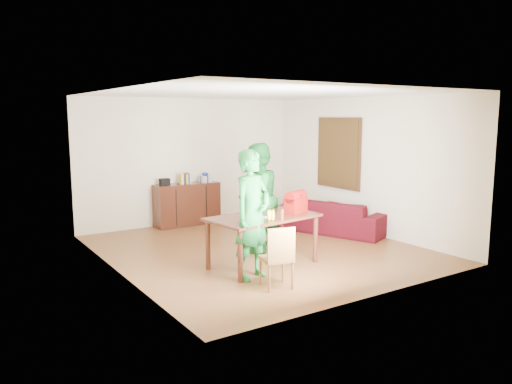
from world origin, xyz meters
TOP-DOWN VIEW (x-y plane):
  - room at (0.01, 0.13)m, footprint 5.20×5.70m
  - table at (-0.49, -0.84)m, footprint 1.80×1.15m
  - chair at (-0.90, -1.79)m, footprint 0.47×0.45m
  - person_near at (-0.95, -1.25)m, footprint 0.78×0.63m
  - person_far at (-0.10, -0.07)m, footprint 1.11×1.00m
  - laptop at (-0.69, -0.94)m, footprint 0.37×0.32m
  - bananas at (-0.59, -1.20)m, footprint 0.19×0.14m
  - bottle at (-0.39, -1.20)m, footprint 0.08×0.08m
  - red_bag at (0.12, -0.88)m, footprint 0.42×0.32m
  - sofa at (1.95, 0.33)m, footprint 1.66×2.42m

SIDE VIEW (x-z plane):
  - chair at x=-0.90m, z-range -0.18..0.69m
  - sofa at x=1.95m, z-range 0.00..0.66m
  - table at x=-0.49m, z-range 0.30..1.09m
  - bananas at x=-0.59m, z-range 0.79..0.86m
  - laptop at x=-0.69m, z-range 0.73..0.95m
  - bottle at x=-0.39m, z-range 0.79..0.96m
  - red_bag at x=0.12m, z-range 0.79..1.07m
  - person_near at x=-0.95m, z-range 0.00..1.86m
  - person_far at x=-0.10m, z-range 0.00..1.87m
  - room at x=0.01m, z-range -0.14..2.76m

